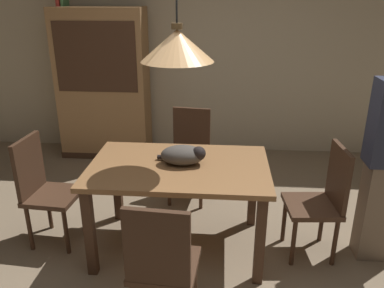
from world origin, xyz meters
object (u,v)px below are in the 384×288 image
(dining_table, at_px, (179,177))
(cat_sleeping, at_px, (184,155))
(chair_left_side, at_px, (43,186))
(hutch_bookcase, at_px, (104,87))
(pendant_lamp, at_px, (177,45))
(chair_far_back, at_px, (190,151))
(chair_near_front, at_px, (162,263))
(chair_right_side, at_px, (323,197))

(dining_table, relative_size, cat_sleeping, 3.58)
(chair_left_side, height_order, hutch_bookcase, hutch_bookcase)
(cat_sleeping, distance_m, hutch_bookcase, 2.28)
(dining_table, relative_size, pendant_lamp, 1.08)
(pendant_lamp, bearing_deg, chair_far_back, 89.40)
(hutch_bookcase, bearing_deg, cat_sleeping, -58.04)
(chair_near_front, xyz_separation_m, chair_left_side, (-1.12, 0.88, 0.00))
(chair_right_side, bearing_deg, chair_far_back, 142.09)
(chair_right_side, bearing_deg, dining_table, -179.67)
(chair_far_back, height_order, hutch_bookcase, hutch_bookcase)
(chair_far_back, height_order, cat_sleeping, chair_far_back)
(chair_far_back, relative_size, cat_sleeping, 2.38)
(chair_near_front, bearing_deg, chair_right_side, 37.96)
(chair_near_front, distance_m, chair_far_back, 1.76)
(chair_near_front, xyz_separation_m, hutch_bookcase, (-1.16, 2.83, 0.38))
(chair_right_side, bearing_deg, pendant_lamp, -179.67)
(chair_near_front, bearing_deg, dining_table, 89.62)
(dining_table, distance_m, chair_near_front, 0.89)
(chair_left_side, distance_m, hutch_bookcase, 1.99)
(chair_far_back, bearing_deg, chair_near_front, -90.49)
(dining_table, bearing_deg, cat_sleeping, 31.77)
(chair_right_side, distance_m, chair_near_front, 1.44)
(dining_table, height_order, chair_left_side, chair_left_side)
(cat_sleeping, bearing_deg, chair_far_back, 91.95)
(chair_right_side, bearing_deg, chair_near_front, -142.04)
(chair_near_front, relative_size, cat_sleeping, 2.38)
(chair_left_side, xyz_separation_m, cat_sleeping, (1.17, 0.02, 0.32))
(chair_right_side, distance_m, chair_far_back, 1.42)
(chair_far_back, relative_size, hutch_bookcase, 0.50)
(dining_table, bearing_deg, hutch_bookcase, 120.83)
(chair_left_side, relative_size, hutch_bookcase, 0.50)
(chair_right_side, xyz_separation_m, cat_sleeping, (-1.09, 0.02, 0.32))
(dining_table, xyz_separation_m, cat_sleeping, (0.04, 0.02, 0.18))
(dining_table, height_order, chair_far_back, chair_far_back)
(chair_near_front, height_order, chair_far_back, same)
(chair_near_front, relative_size, chair_far_back, 1.00)
(chair_near_front, distance_m, pendant_lamp, 1.45)
(chair_left_side, bearing_deg, pendant_lamp, -0.30)
(chair_left_side, relative_size, cat_sleeping, 2.38)
(cat_sleeping, height_order, pendant_lamp, pendant_lamp)
(chair_left_side, bearing_deg, chair_far_back, 37.47)
(chair_left_side, bearing_deg, chair_near_front, -38.23)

